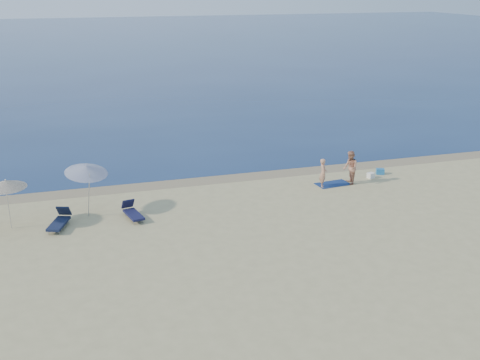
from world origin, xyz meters
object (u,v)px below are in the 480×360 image
person_left (323,173)px  blue_cooler (380,171)px  person_right (350,168)px  umbrella_near (86,170)px

person_left → blue_cooler: size_ratio=3.47×
person_left → blue_cooler: bearing=-55.2°
person_left → person_right: size_ratio=0.86×
person_right → umbrella_near: 14.06m
person_left → umbrella_near: size_ratio=0.59×
person_right → umbrella_near: umbrella_near is taller
person_right → blue_cooler: person_right is taller
person_right → blue_cooler: 2.82m
umbrella_near → person_left: bearing=-23.0°
person_right → blue_cooler: (2.50, 1.06, -0.77)m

